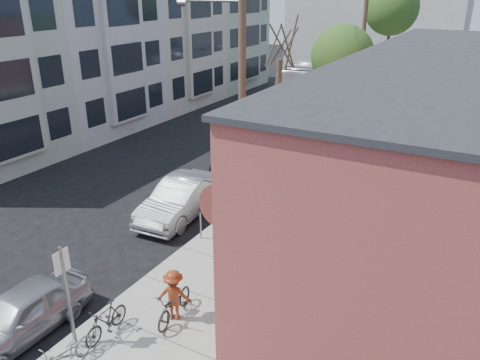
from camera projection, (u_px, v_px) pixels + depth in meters
The scene contains 26 objects.
ground at pixel (138, 237), 17.33m from camera, with size 120.00×120.00×0.00m, color black.
sidewalk at pixel (340, 164), 24.33m from camera, with size 4.50×58.00×0.15m, color #A7A89B.
cafe_building at pixel (428, 153), 16.12m from camera, with size 6.60×20.20×6.61m.
apartment_row at pixel (132, 51), 32.23m from camera, with size 6.30×32.00×9.00m.
end_cap_building at pixel (377, 13), 49.95m from camera, with size 18.00×8.00×12.00m, color #B7B7B2.
sign_post at pixel (66, 287), 11.38m from camera, with size 0.07×0.45×2.80m.
parking_meter_near at pixel (200, 218), 16.65m from camera, with size 0.14×0.14×1.24m.
parking_meter_far at pixel (280, 160), 22.23m from camera, with size 0.14×0.14×1.24m.
utility_pole_near at pixel (241, 81), 17.12m from camera, with size 3.57×0.28×10.00m.
utility_pole_far at pixel (363, 41), 30.45m from camera, with size 1.80×0.28×10.00m.
tree_bare at pixel (278, 128), 19.89m from camera, with size 0.24×0.24×5.77m.
tree_leafy_mid at pixel (342, 57), 26.08m from camera, with size 3.51×3.51×6.62m.
tree_leafy_far at pixel (392, 9), 34.54m from camera, with size 3.95×3.95×8.97m.
patio_chair_a at pixel (279, 282), 13.70m from camera, with size 0.50×0.50×0.88m, color #134422, non-canonical shape.
patio_chair_b at pixel (246, 317), 12.24m from camera, with size 0.50×0.50×0.88m, color #134422, non-canonical shape.
patron_grey at pixel (255, 258), 14.32m from camera, with size 0.55×0.36×1.52m, color gray.
patron_green at pixel (254, 272), 13.29m from camera, with size 0.91×0.71×1.87m, color #2D713B.
cyclist at pixel (174, 295), 12.62m from camera, with size 0.97×0.56×1.49m, color maroon.
cyclist_bike at pixel (175, 304), 12.73m from camera, with size 0.62×1.77×0.93m, color black.
parked_bike_a at pixel (106, 321), 12.08m from camera, with size 0.44×1.54×0.93m, color black.
parked_bike_b at pixel (66, 356), 10.96m from camera, with size 0.58×1.65×0.87m, color slate.
car_0 at pixel (21, 314), 12.26m from camera, with size 1.57×3.91×1.33m, color #9B9BA2.
car_1 at pixel (182, 198), 18.70m from camera, with size 1.65×4.72×1.55m, color #AEB0B6.
car_2 at pixel (256, 156), 23.20m from camera, with size 2.39×5.88×1.71m, color black.
car_3 at pixel (302, 128), 28.21m from camera, with size 2.48×5.38×1.50m, color #ADADB5.
bus at pixel (318, 78), 38.59m from camera, with size 2.76×11.82×3.29m, color white.
Camera 1 is at (10.65, -11.50, 8.59)m, focal length 35.00 mm.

